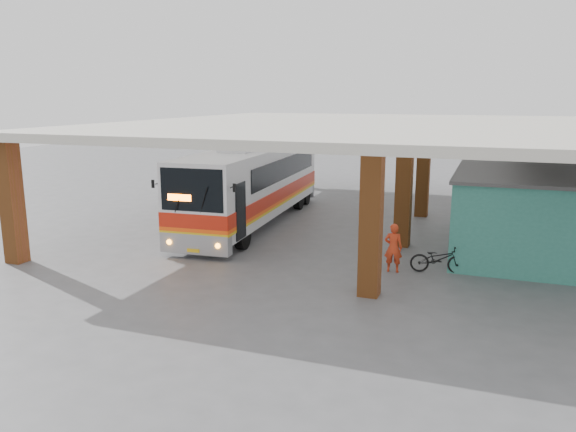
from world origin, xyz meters
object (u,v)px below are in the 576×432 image
(red_chair, at_px, (461,226))
(motorcycle, at_px, (438,259))
(pedestrian, at_px, (393,248))
(coach_bus, at_px, (253,184))

(red_chair, bearing_deg, motorcycle, -97.32)
(pedestrian, bearing_deg, coach_bus, -39.19)
(motorcycle, height_order, red_chair, motorcycle)
(motorcycle, relative_size, red_chair, 2.30)
(coach_bus, bearing_deg, pedestrian, -38.85)
(coach_bus, relative_size, red_chair, 16.20)
(motorcycle, xyz_separation_m, pedestrian, (-1.44, -0.42, 0.35))
(motorcycle, xyz_separation_m, red_chair, (0.39, 5.84, -0.12))
(coach_bus, relative_size, motorcycle, 7.03)
(coach_bus, bearing_deg, motorcycle, -32.12)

